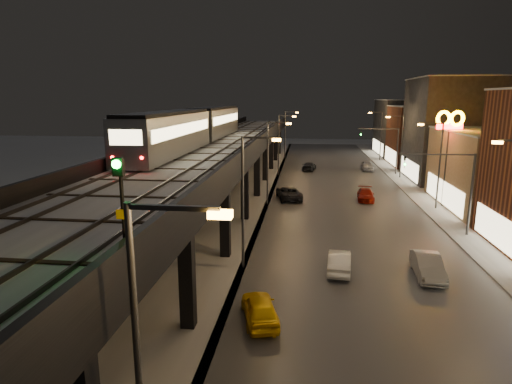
{
  "coord_description": "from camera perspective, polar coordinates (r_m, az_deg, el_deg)",
  "views": [
    {
      "loc": [
        3.41,
        -14.22,
        11.36
      ],
      "look_at": [
        -0.0,
        14.57,
        5.0
      ],
      "focal_mm": 30.0,
      "sensor_mm": 36.0,
      "label": 1
    }
  ],
  "objects": [
    {
      "name": "road_surface",
      "position": [
        50.67,
        11.21,
        -0.79
      ],
      "size": [
        17.0,
        120.0,
        0.06
      ],
      "primitive_type": "cube",
      "color": "#46474D",
      "rests_on": "ground"
    },
    {
      "name": "sidewalk_right",
      "position": [
        52.43,
        22.18,
        -1.0
      ],
      "size": [
        4.0,
        120.0,
        0.14
      ],
      "primitive_type": "cube",
      "color": "#9FA1A8",
      "rests_on": "ground"
    },
    {
      "name": "under_viaduct_pavement",
      "position": [
        51.38,
        -3.96,
        -0.4
      ],
      "size": [
        11.0,
        120.0,
        0.06
      ],
      "primitive_type": "cube",
      "color": "#9FA1A8",
      "rests_on": "ground"
    },
    {
      "name": "elevated_viaduct",
      "position": [
        47.37,
        -4.77,
        5.36
      ],
      "size": [
        9.0,
        100.0,
        6.3
      ],
      "color": "black",
      "rests_on": "ground"
    },
    {
      "name": "viaduct_trackbed",
      "position": [
        47.4,
        -4.77,
        6.31
      ],
      "size": [
        8.4,
        100.0,
        0.32
      ],
      "color": "#B2B7C1",
      "rests_on": "elevated_viaduct"
    },
    {
      "name": "viaduct_parapet_streetside",
      "position": [
        46.72,
        0.51,
        6.83
      ],
      "size": [
        0.3,
        100.0,
        1.1
      ],
      "primitive_type": "cube",
      "color": "black",
      "rests_on": "elevated_viaduct"
    },
    {
      "name": "viaduct_parapet_far",
      "position": [
        48.44,
        -9.85,
        6.85
      ],
      "size": [
        0.3,
        100.0,
        1.1
      ],
      "primitive_type": "cube",
      "color": "black",
      "rests_on": "elevated_viaduct"
    },
    {
      "name": "building_c",
      "position": [
        51.11,
        30.44,
        2.47
      ],
      "size": [
        12.2,
        15.2,
        8.16
      ],
      "color": "#947756",
      "rests_on": "ground"
    },
    {
      "name": "building_d",
      "position": [
        65.68,
        25.24,
        7.47
      ],
      "size": [
        12.2,
        13.2,
        14.16
      ],
      "color": "#2D2E34",
      "rests_on": "ground"
    },
    {
      "name": "building_e",
      "position": [
        79.2,
        21.97,
        6.93
      ],
      "size": [
        12.2,
        12.2,
        10.16
      ],
      "color": "brown",
      "rests_on": "ground"
    },
    {
      "name": "building_f",
      "position": [
        92.72,
        19.78,
        8.08
      ],
      "size": [
        12.2,
        16.2,
        11.16
      ],
      "color": "#2A2A2B",
      "rests_on": "ground"
    },
    {
      "name": "streetlight_left_0",
      "position": [
        11.72,
        -14.31,
        -19.56
      ],
      "size": [
        2.57,
        0.28,
        9.0
      ],
      "color": "#38383A",
      "rests_on": "ground"
    },
    {
      "name": "streetlight_left_1",
      "position": [
        28.16,
        -1.24,
        -0.19
      ],
      "size": [
        2.57,
        0.28,
        9.0
      ],
      "color": "#38383A",
      "rests_on": "ground"
    },
    {
      "name": "streetlight_left_2",
      "position": [
        45.79,
        1.9,
        4.68
      ],
      "size": [
        2.57,
        0.28,
        9.0
      ],
      "color": "#38383A",
      "rests_on": "ground"
    },
    {
      "name": "streetlight_right_2",
      "position": [
        47.54,
        23.02,
        3.98
      ],
      "size": [
        2.56,
        0.28,
        9.0
      ],
      "color": "#38383A",
      "rests_on": "ground"
    },
    {
      "name": "streetlight_left_3",
      "position": [
        63.63,
        3.3,
        6.83
      ],
      "size": [
        2.57,
        0.28,
        9.0
      ],
      "color": "#38383A",
      "rests_on": "ground"
    },
    {
      "name": "streetlight_right_3",
      "position": [
        64.9,
        18.69,
        6.31
      ],
      "size": [
        2.56,
        0.28,
        9.0
      ],
      "color": "#38383A",
      "rests_on": "ground"
    },
    {
      "name": "streetlight_left_4",
      "position": [
        81.54,
        4.08,
        8.03
      ],
      "size": [
        2.57,
        0.28,
        9.0
      ],
      "color": "#38383A",
      "rests_on": "ground"
    },
    {
      "name": "streetlight_right_4",
      "position": [
        82.53,
        16.17,
        7.63
      ],
      "size": [
        2.56,
        0.28,
        9.0
      ],
      "color": "#38383A",
      "rests_on": "ground"
    },
    {
      "name": "traffic_light_rig_a",
      "position": [
        38.9,
        25.27,
        1.02
      ],
      "size": [
        6.1,
        0.34,
        7.0
      ],
      "color": "#38383A",
      "rests_on": "ground"
    },
    {
      "name": "traffic_light_rig_b",
      "position": [
        67.72,
        17.39,
        5.99
      ],
      "size": [
        6.1,
        0.34,
        7.0
      ],
      "color": "#38383A",
      "rests_on": "ground"
    },
    {
      "name": "subway_train",
      "position": [
        47.48,
        -7.87,
        8.73
      ],
      "size": [
        3.06,
        37.6,
        3.66
      ],
      "color": "gray",
      "rests_on": "viaduct_trackbed"
    },
    {
      "name": "rail_signal",
      "position": [
        13.41,
        -17.67,
        0.66
      ],
      "size": [
        0.35,
        0.43,
        3.04
      ],
      "color": "black",
      "rests_on": "viaduct_trackbed"
    },
    {
      "name": "car_taxi",
      "position": [
        22.91,
        0.52,
        -15.37
      ],
      "size": [
        2.61,
        4.37,
        1.39
      ],
      "primitive_type": "imported",
      "rotation": [
        0.0,
        0.0,
        3.39
      ],
      "color": "#F2BE07",
      "rests_on": "ground"
    },
    {
      "name": "car_near_white",
      "position": [
        29.38,
        11.04,
        -9.17
      ],
      "size": [
        1.8,
        4.28,
        1.37
      ],
      "primitive_type": "imported",
      "rotation": [
        0.0,
        0.0,
        3.06
      ],
      "color": "white",
      "rests_on": "ground"
    },
    {
      "name": "car_mid_silver",
      "position": [
        49.15,
        4.41,
        -0.15
      ],
      "size": [
        3.53,
        5.72,
        1.48
      ],
      "primitive_type": "imported",
      "rotation": [
        0.0,
        0.0,
        3.36
      ],
      "color": "black",
      "rests_on": "ground"
    },
    {
      "name": "car_mid_dark",
      "position": [
        69.4,
        7.11,
        3.39
      ],
      "size": [
        2.46,
        4.64,
        1.28
      ],
      "primitive_type": "imported",
      "rotation": [
        0.0,
        0.0,
        2.99
      ],
      "color": "black",
      "rests_on": "ground"
    },
    {
      "name": "car_onc_silver",
      "position": [
        30.1,
        21.92,
        -9.23
      ],
      "size": [
        1.79,
        4.54,
        1.47
      ],
      "primitive_type": "imported",
      "rotation": [
        0.0,
        0.0,
        -0.05
      ],
      "color": "gray",
      "rests_on": "ground"
    },
    {
      "name": "car_onc_white",
      "position": [
        49.94,
        14.41,
        -0.42
      ],
      "size": [
        2.15,
        4.54,
        1.28
      ],
      "primitive_type": "imported",
      "rotation": [
        0.0,
        0.0,
        -0.08
      ],
      "color": "maroon",
      "rests_on": "ground"
    },
    {
      "name": "car_onc_red",
      "position": [
        70.97,
        14.61,
        3.36
      ],
      "size": [
        1.81,
        4.36,
        1.48
      ],
      "primitive_type": "imported",
      "rotation": [
        0.0,
        0.0,
        -0.02
      ],
      "color": "silver",
      "rests_on": "ground"
    },
    {
      "name": "sign_mcdonalds",
      "position": [
        48.76,
        24.39,
        7.67
      ],
      "size": [
        3.02,
        0.8,
        10.17
      ],
      "color": "#38383A",
      "rests_on": "ground"
    }
  ]
}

